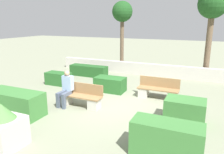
{
  "coord_description": "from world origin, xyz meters",
  "views": [
    {
      "loc": [
        3.05,
        -7.05,
        3.03
      ],
      "look_at": [
        -0.32,
        0.5,
        0.9
      ],
      "focal_mm": 35.0,
      "sensor_mm": 36.0,
      "label": 1
    }
  ],
  "objects": [
    {
      "name": "hedge_block_far_right",
      "position": [
        2.37,
        -2.49,
        0.42
      ],
      "size": [
        1.59,
        0.65,
        0.84
      ],
      "color": "#3D7A38",
      "rests_on": "ground_plane"
    },
    {
      "name": "hedge_block_near_right",
      "position": [
        2.55,
        -0.48,
        0.37
      ],
      "size": [
        1.18,
        0.79,
        0.73
      ],
      "color": "#3D7A38",
      "rests_on": "ground_plane"
    },
    {
      "name": "hedge_block_near_left",
      "position": [
        -3.06,
        3.39,
        0.3
      ],
      "size": [
        2.17,
        0.61,
        0.6
      ],
      "color": "#235623",
      "rests_on": "ground_plane"
    },
    {
      "name": "ground_plane",
      "position": [
        0.0,
        0.0,
        0.0
      ],
      "size": [
        60.0,
        60.0,
        0.0
      ],
      "primitive_type": "plane",
      "color": "gray"
    },
    {
      "name": "planter_corner_left",
      "position": [
        -1.31,
        -3.73,
        0.51
      ],
      "size": [
        0.85,
        0.85,
        1.14
      ],
      "color": "beige",
      "rests_on": "ground_plane"
    },
    {
      "name": "bench_front",
      "position": [
        -1.08,
        -0.67,
        0.31
      ],
      "size": [
        1.68,
        0.48,
        0.82
      ],
      "color": "#937047",
      "rests_on": "ground_plane"
    },
    {
      "name": "perimeter_wall",
      "position": [
        0.0,
        4.96,
        0.33
      ],
      "size": [
        11.3,
        0.3,
        0.67
      ],
      "color": "beige",
      "rests_on": "ground_plane"
    },
    {
      "name": "bench_left_side",
      "position": [
        1.34,
        1.3,
        0.3
      ],
      "size": [
        1.63,
        0.48,
        0.82
      ],
      "rotation": [
        0.0,
        0.0,
        0.03
      ],
      "color": "#937047",
      "rests_on": "ground_plane"
    },
    {
      "name": "tree_leftmost",
      "position": [
        -2.21,
        6.31,
        3.45
      ],
      "size": [
        1.3,
        1.3,
        4.25
      ],
      "color": "brown",
      "rests_on": "ground_plane"
    },
    {
      "name": "hedge_block_mid_right",
      "position": [
        -2.69,
        -2.16,
        0.39
      ],
      "size": [
        2.06,
        0.8,
        0.79
      ],
      "color": "#3D7A38",
      "rests_on": "ground_plane"
    },
    {
      "name": "person_seated_man",
      "position": [
        -1.58,
        -0.81,
        0.7
      ],
      "size": [
        0.38,
        0.63,
        1.29
      ],
      "color": "#515B70",
      "rests_on": "ground_plane"
    },
    {
      "name": "tree_center_left",
      "position": [
        2.98,
        5.43,
        3.67
      ],
      "size": [
        1.46,
        1.46,
        4.59
      ],
      "color": "brown",
      "rests_on": "ground_plane"
    },
    {
      "name": "hedge_block_far_left",
      "position": [
        -0.8,
        1.36,
        0.32
      ],
      "size": [
        1.31,
        0.74,
        0.63
      ],
      "color": "#286028",
      "rests_on": "ground_plane"
    },
    {
      "name": "hedge_block_mid_left",
      "position": [
        -3.53,
        1.27,
        0.3
      ],
      "size": [
        1.22,
        0.61,
        0.6
      ],
      "color": "#286028",
      "rests_on": "ground_plane"
    }
  ]
}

